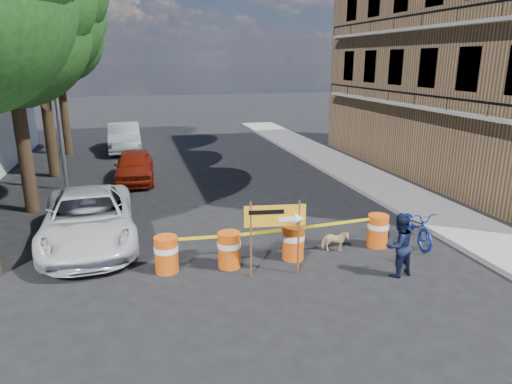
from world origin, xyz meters
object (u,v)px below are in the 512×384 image
barrel_far_left (166,254)px  detour_sign (283,221)px  sedan_red (134,166)px  dog (335,241)px  barrel_mid_left (229,249)px  sedan_silver (124,137)px  bicycle (416,210)px  barrel_mid_right (293,242)px  suv_white (89,219)px  barrel_far_right (378,230)px  pedestrian (399,246)px

barrel_far_left → detour_sign: detour_sign is taller
sedan_red → dog: bearing=-58.4°
barrel_mid_left → detour_sign: size_ratio=0.49×
sedan_silver → bicycle: bearing=-65.3°
barrel_far_left → sedan_red: (-0.64, 9.11, 0.19)m
barrel_mid_right → suv_white: suv_white is taller
barrel_mid_left → bicycle: bearing=2.0°
bicycle → dog: size_ratio=2.77×
barrel_far_right → barrel_far_left: bearing=-178.9°
detour_sign → sedan_red: detour_sign is taller
pedestrian → bicycle: bearing=-144.8°
barrel_mid_right → sedan_red: (-3.84, 9.19, 0.19)m
sedan_red → pedestrian: bearing=-58.8°
sedan_red → suv_white: bearing=-98.6°
bicycle → sedan_silver: (-7.94, 16.13, -0.17)m
barrel_far_left → pedestrian: bearing=-17.1°
detour_sign → pedestrian: 2.80m
barrel_mid_left → bicycle: bicycle is taller
barrel_far_right → dog: barrel_far_right is taller
barrel_mid_right → barrel_far_right: same height
barrel_far_left → barrel_far_right: size_ratio=1.00×
barrel_far_left → detour_sign: 2.93m
barrel_far_right → sedan_red: size_ratio=0.23×
barrel_far_right → sedan_silver: 17.48m
pedestrian → barrel_far_left: bearing=-29.3°
pedestrian → suv_white: pedestrian is taller
barrel_far_right → suv_white: size_ratio=0.17×
bicycle → dog: (-2.38, 0.00, -0.67)m
barrel_far_right → dog: size_ratio=1.29×
sedan_silver → pedestrian: bearing=-71.8°
barrel_far_left → suv_white: suv_white is taller
pedestrian → dog: bearing=-75.8°
detour_sign → suv_white: bearing=152.9°
suv_white → barrel_far_left: bearing=-53.8°
barrel_mid_right → sedan_red: size_ratio=0.23×
suv_white → sedan_silver: (0.82, 13.83, 0.07)m
bicycle → suv_white: bearing=170.2°
barrel_far_left → suv_white: size_ratio=0.17×
barrel_mid_left → pedestrian: size_ratio=0.59×
barrel_mid_left → barrel_mid_right: same height
detour_sign → pedestrian: bearing=-7.7°
sedan_silver → suv_white: bearing=-94.9°
barrel_far_left → barrel_mid_right: 3.21m
barrel_far_right → bicycle: 1.21m
barrel_mid_left → detour_sign: bearing=-33.4°
barrel_far_right → pedestrian: bearing=-104.5°
dog → barrel_far_left: bearing=109.9°
barrel_far_left → sedan_silver: (-1.12, 16.19, 0.32)m
barrel_far_right → detour_sign: bearing=-162.3°
detour_sign → sedan_silver: 17.48m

